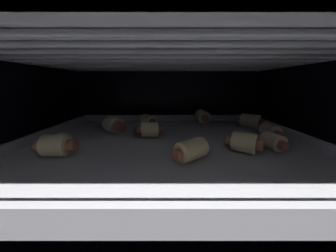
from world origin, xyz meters
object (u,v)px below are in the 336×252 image
at_px(pig_in_blanket_lower_3, 270,131).
at_px(pig_in_blanket_lower_6, 56,145).
at_px(pig_in_blanket_lower_7, 273,141).
at_px(pig_in_blanket_upper_3, 129,58).
at_px(pig_in_blanket_lower_0, 244,143).
at_px(pig_in_blanket_lower_4, 150,130).
at_px(pig_in_blanket_upper_2, 181,37).
at_px(oven_rack_lower, 168,150).
at_px(baking_tray_upper, 168,53).
at_px(pig_in_blanket_upper_1, 124,51).
at_px(pig_in_blanket_upper_6, 199,49).
at_px(pig_in_blanket_upper_0, 268,23).
at_px(pig_in_blanket_upper_5, 102,47).
at_px(baking_tray_lower, 168,144).
at_px(pig_in_blanket_lower_1, 148,120).
at_px(pig_in_blanket_lower_2, 202,117).
at_px(oven_rack_upper, 168,59).
at_px(pig_in_blanket_lower_5, 191,150).
at_px(pig_in_blanket_lower_8, 250,121).
at_px(pig_in_blanket_upper_4, 227,56).

bearing_deg(pig_in_blanket_lower_3, pig_in_blanket_lower_6, -166.25).
height_order(pig_in_blanket_lower_7, pig_in_blanket_upper_3, pig_in_blanket_upper_3).
bearing_deg(pig_in_blanket_lower_0, pig_in_blanket_lower_4, 153.39).
xyz_separation_m(pig_in_blanket_upper_2, pig_in_blanket_upper_3, (-0.11, 0.18, 0.00)).
bearing_deg(oven_rack_lower, pig_in_blanket_lower_3, 7.83).
distance_m(baking_tray_upper, pig_in_blanket_upper_1, 0.11).
distance_m(baking_tray_upper, pig_in_blanket_upper_6, 0.08).
xyz_separation_m(pig_in_blanket_upper_0, pig_in_blanket_upper_5, (-0.22, 0.13, 0.00)).
distance_m(pig_in_blanket_lower_6, pig_in_blanket_lower_7, 0.32).
distance_m(oven_rack_lower, baking_tray_upper, 0.16).
xyz_separation_m(pig_in_blanket_upper_0, pig_in_blanket_upper_1, (-0.19, 0.15, 0.00)).
xyz_separation_m(baking_tray_lower, pig_in_blanket_lower_1, (-0.05, 0.12, 0.02)).
distance_m(oven_rack_lower, pig_in_blanket_lower_3, 0.20).
height_order(pig_in_blanket_lower_2, pig_in_blanket_lower_6, pig_in_blanket_lower_2).
distance_m(pig_in_blanket_lower_7, pig_in_blanket_upper_1, 0.31).
height_order(pig_in_blanket_lower_2, pig_in_blanket_upper_0, pig_in_blanket_upper_0).
xyz_separation_m(pig_in_blanket_lower_2, oven_rack_upper, (-0.09, -0.15, 0.12)).
bearing_deg(pig_in_blanket_lower_0, baking_tray_upper, 158.14).
relative_size(pig_in_blanket_lower_6, baking_tray_upper, 0.12).
relative_size(pig_in_blanket_lower_6, pig_in_blanket_upper_2, 0.98).
xyz_separation_m(pig_in_blanket_lower_5, pig_in_blanket_lower_8, (0.16, 0.17, 0.00)).
distance_m(pig_in_blanket_lower_4, pig_in_blanket_upper_4, 0.23).
height_order(pig_in_blanket_lower_8, pig_in_blanket_upper_5, pig_in_blanket_upper_5).
distance_m(pig_in_blanket_lower_1, pig_in_blanket_upper_2, 0.22).
bearing_deg(pig_in_blanket_lower_7, pig_in_blanket_upper_0, -139.68).
bearing_deg(baking_tray_lower, pig_in_blanket_lower_3, 7.83).
distance_m(pig_in_blanket_lower_4, baking_tray_upper, 0.14).
bearing_deg(pig_in_blanket_upper_2, pig_in_blanket_upper_5, 149.03).
xyz_separation_m(pig_in_blanket_lower_3, baking_tray_upper, (-0.19, -0.03, 0.13)).
bearing_deg(pig_in_blanket_upper_3, pig_in_blanket_lower_1, -28.73).
xyz_separation_m(pig_in_blanket_lower_2, pig_in_blanket_lower_7, (0.07, -0.18, -0.00)).
distance_m(oven_rack_lower, pig_in_blanket_lower_2, 0.18).
distance_m(baking_tray_upper, pig_in_blanket_upper_3, 0.17).
xyz_separation_m(pig_in_blanket_lower_5, pig_in_blanket_upper_5, (-0.15, 0.12, 0.15)).
bearing_deg(pig_in_blanket_upper_0, pig_in_blanket_upper_2, 152.08).
bearing_deg(pig_in_blanket_lower_6, pig_in_blanket_upper_4, 31.80).
xyz_separation_m(oven_rack_upper, pig_in_blanket_upper_5, (-0.12, 0.05, 0.03)).
distance_m(pig_in_blanket_lower_6, pig_in_blanket_upper_2, 0.22).
distance_m(pig_in_blanket_upper_3, pig_in_blanket_upper_4, 0.22).
distance_m(pig_in_blanket_lower_0, pig_in_blanket_lower_8, 0.16).
height_order(pig_in_blanket_lower_2, pig_in_blanket_upper_1, pig_in_blanket_upper_1).
relative_size(pig_in_blanket_lower_0, pig_in_blanket_lower_4, 1.03).
xyz_separation_m(pig_in_blanket_lower_8, pig_in_blanket_upper_5, (-0.31, -0.05, 0.15)).
relative_size(pig_in_blanket_lower_3, pig_in_blanket_upper_6, 1.23).
xyz_separation_m(pig_in_blanket_lower_7, pig_in_blanket_upper_1, (-0.25, 0.11, 0.15)).
xyz_separation_m(pig_in_blanket_lower_5, pig_in_blanket_upper_1, (-0.12, 0.14, 0.15)).
distance_m(pig_in_blanket_lower_2, pig_in_blanket_lower_3, 0.16).
relative_size(pig_in_blanket_lower_4, pig_in_blanket_lower_8, 0.93).
relative_size(pig_in_blanket_lower_5, pig_in_blanket_upper_2, 0.95).
xyz_separation_m(pig_in_blanket_lower_7, oven_rack_upper, (-0.16, 0.03, 0.12)).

